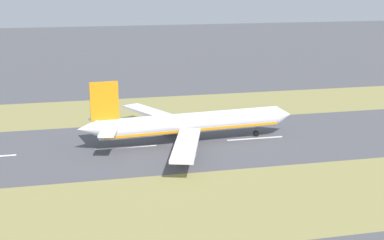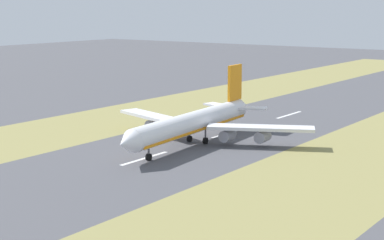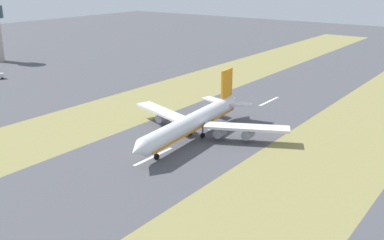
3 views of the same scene
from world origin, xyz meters
name	(u,v)px [view 1 (image 1 of 3)]	position (x,y,z in m)	size (l,w,h in m)	color
ground_plane	(174,144)	(0.00, 0.00, 0.00)	(800.00, 800.00, 0.00)	#4C4C51
grass_median_west	(152,109)	(-45.00, 0.00, 0.00)	(40.00, 600.00, 0.01)	olive
grass_median_east	(213,204)	(45.00, 0.00, 0.00)	(40.00, 600.00, 0.01)	olive
centreline_dash_mid	(126,147)	(0.00, -14.39, 0.01)	(1.20, 18.00, 0.01)	silver
centreline_dash_far	(255,138)	(0.00, 25.61, 0.01)	(1.20, 18.00, 0.01)	silver
airplane_main_jet	(186,124)	(-0.37, 3.71, 6.02)	(63.90, 67.22, 20.20)	white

